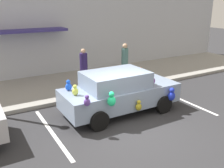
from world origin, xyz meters
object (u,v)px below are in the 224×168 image
(plush_covered_car, at_px, (119,92))
(teddy_bear_on_sidewalk, at_px, (139,74))
(pedestrian_near_shopfront, at_px, (125,62))
(pedestrian_walking_past, at_px, (84,70))

(plush_covered_car, relative_size, teddy_bear_on_sidewalk, 6.30)
(pedestrian_near_shopfront, bearing_deg, teddy_bear_on_sidewalk, -61.46)
(plush_covered_car, xyz_separation_m, teddy_bear_on_sidewalk, (2.65, 2.40, -0.33))
(plush_covered_car, relative_size, pedestrian_walking_past, 2.37)
(teddy_bear_on_sidewalk, relative_size, pedestrian_walking_past, 0.38)
(pedestrian_near_shopfront, bearing_deg, pedestrian_walking_past, -170.19)
(pedestrian_walking_past, bearing_deg, plush_covered_car, -86.58)
(plush_covered_car, distance_m, teddy_bear_on_sidewalk, 3.59)
(pedestrian_near_shopfront, distance_m, pedestrian_walking_past, 2.45)
(teddy_bear_on_sidewalk, xyz_separation_m, pedestrian_walking_past, (-2.81, 0.30, 0.52))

